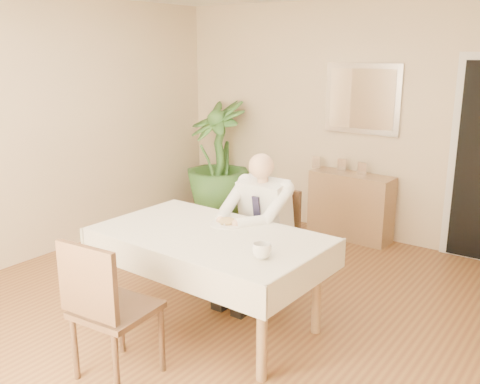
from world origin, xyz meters
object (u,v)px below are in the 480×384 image
Objects in this scene: chair_near at (105,304)px; seated_man at (254,221)px; dining_table at (210,244)px; coffee_mug at (262,251)px; chair_far at (272,233)px; potted_palm at (218,159)px; sideboard at (350,206)px.

seated_man is at bearing 82.56° from chair_near.
seated_man is (0.00, 0.59, 0.02)m from dining_table.
chair_near reaches higher than dining_table.
chair_near is 1.05m from coffee_mug.
seated_man is (-0.00, -0.29, 0.19)m from chair_far.
coffee_mug is at bearing 44.94° from chair_near.
potted_palm reaches higher than chair_far.
potted_palm is at bearing 133.13° from coffee_mug.
potted_palm reaches higher than coffee_mug.
chair_far reaches higher than coffee_mug.
sideboard is (0.03, 1.58, -0.13)m from chair_far.
seated_man is 0.98m from coffee_mug.
coffee_mug is 2.73m from sideboard.
sideboard is at bearing 6.18° from potted_palm.
coffee_mug is (0.65, 0.78, 0.26)m from chair_near.
potted_palm is (-1.74, -0.19, 0.36)m from sideboard.
chair_far is at bearing 91.57° from dining_table.
seated_man is 0.86× the size of potted_palm.
coffee_mug is 0.14× the size of sideboard.
potted_palm is at bearing 135.53° from seated_man.
seated_man reaches higher than coffee_mug.
chair_far is at bearing 90.00° from seated_man.
dining_table is 0.59m from seated_man.
coffee_mug is at bearing -62.08° from chair_far.
chair_near is at bearing -88.87° from sideboard.
coffee_mug is (0.59, -0.77, 0.11)m from seated_man.
dining_table is 1.96× the size of chair_far.
potted_palm is (-2.30, 2.45, -0.08)m from coffee_mug.
potted_palm is (-1.64, 3.23, 0.18)m from chair_near.
potted_palm is at bearing 128.55° from dining_table.
sideboard is (0.03, 1.87, -0.32)m from seated_man.
dining_table is 1.40× the size of seated_man.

